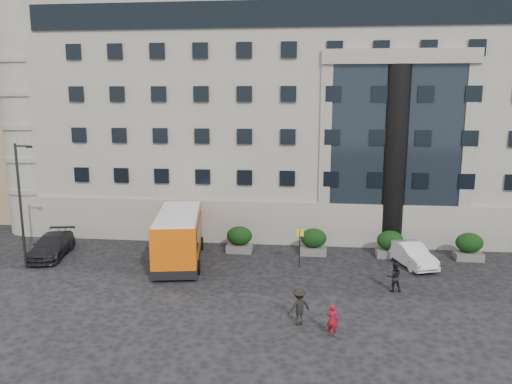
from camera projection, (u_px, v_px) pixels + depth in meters
The scene contains 19 objects.
ground at pixel (199, 293), 27.88m from camera, with size 120.00×120.00×0.00m, color black.
civic_building at pixel (311, 116), 46.99m from camera, with size 44.00×24.00×18.00m, color gray.
entrance_column at pixel (394, 158), 35.40m from camera, with size 1.80×1.80×13.00m, color black.
apartment_far at pixel (60, 95), 65.78m from camera, with size 13.00×13.00×22.00m, color #805F4A.
hedge_a at pixel (168, 237), 35.75m from camera, with size 1.80×1.26×1.84m.
hedge_b at pixel (239, 239), 35.19m from camera, with size 1.80×1.26×1.84m.
hedge_c at pixel (314, 241), 34.62m from camera, with size 1.80×1.26×1.84m.
hedge_d at pixel (390, 244), 34.06m from camera, with size 1.80×1.26×1.84m.
hedge_e at pixel (469, 246), 33.50m from camera, with size 1.80×1.26×1.84m.
street_lamp at pixel (21, 201), 31.27m from camera, with size 1.16×0.18×8.00m.
bus_stop_sign at pixel (300, 241), 31.84m from camera, with size 0.50×0.08×2.52m.
minibus at pixel (179, 235), 32.96m from camera, with size 4.08×8.27×3.30m.
red_truck at pixel (75, 200), 46.39m from camera, with size 2.50×4.99×2.64m.
parked_car_c at pixel (52, 246), 34.23m from camera, with size 2.10×5.18×1.50m, color black.
parked_car_d at pixel (47, 213), 43.95m from camera, with size 2.23×4.84×1.34m, color black.
white_taxi at pixel (411, 254), 32.47m from camera, with size 1.56×4.46×1.47m, color silver.
pedestrian_a at pixel (332, 320), 22.85m from camera, with size 0.56×0.37×1.53m, color maroon.
pedestrian_b at pixel (394, 277), 28.05m from camera, with size 0.83×0.65×1.70m, color black.
pedestrian_c at pixel (299, 306), 23.94m from camera, with size 1.19×0.69×1.85m, color black.
Camera 1 is at (6.10, -25.77, 10.89)m, focal length 35.00 mm.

